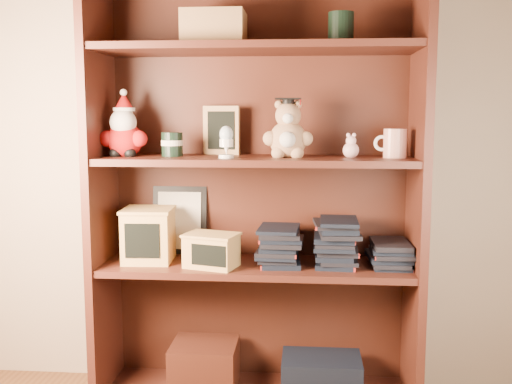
% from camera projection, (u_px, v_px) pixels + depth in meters
% --- Properties ---
extents(bookcase, '(1.20, 0.35, 1.60)m').
position_uv_depth(bookcase, '(256.00, 201.00, 2.26)').
color(bookcase, '#451D13').
rests_on(bookcase, ground).
extents(shelf_lower, '(1.14, 0.33, 0.02)m').
position_uv_depth(shelf_lower, '(256.00, 267.00, 2.24)').
color(shelf_lower, '#451D13').
rests_on(shelf_lower, ground).
extents(shelf_upper, '(1.14, 0.33, 0.02)m').
position_uv_depth(shelf_upper, '(256.00, 160.00, 2.19)').
color(shelf_upper, '#451D13').
rests_on(shelf_upper, ground).
extents(santa_plush, '(0.18, 0.13, 0.26)m').
position_uv_depth(santa_plush, '(124.00, 131.00, 2.21)').
color(santa_plush, '#A50F0F').
rests_on(santa_plush, shelf_upper).
extents(teachers_tin, '(0.08, 0.08, 0.09)m').
position_uv_depth(teachers_tin, '(172.00, 144.00, 2.21)').
color(teachers_tin, black).
rests_on(teachers_tin, shelf_upper).
extents(chalkboard_plaque, '(0.15, 0.09, 0.19)m').
position_uv_depth(chalkboard_plaque, '(221.00, 131.00, 2.30)').
color(chalkboard_plaque, '#9E7547').
rests_on(chalkboard_plaque, shelf_upper).
extents(egg_cup, '(0.05, 0.05, 0.11)m').
position_uv_depth(egg_cup, '(226.00, 141.00, 2.12)').
color(egg_cup, white).
rests_on(egg_cup, shelf_upper).
extents(grad_teddy_bear, '(0.18, 0.16, 0.22)m').
position_uv_depth(grad_teddy_bear, '(288.00, 134.00, 2.16)').
color(grad_teddy_bear, tan).
rests_on(grad_teddy_bear, shelf_upper).
extents(pink_figurine, '(0.06, 0.06, 0.09)m').
position_uv_depth(pink_figurine, '(351.00, 148.00, 2.16)').
color(pink_figurine, beige).
rests_on(pink_figurine, shelf_upper).
extents(teacher_mug, '(0.12, 0.08, 0.10)m').
position_uv_depth(teacher_mug, '(394.00, 143.00, 2.14)').
color(teacher_mug, silver).
rests_on(teacher_mug, shelf_upper).
extents(certificate_frame, '(0.22, 0.06, 0.27)m').
position_uv_depth(certificate_frame, '(180.00, 220.00, 2.39)').
color(certificate_frame, black).
rests_on(certificate_frame, shelf_lower).
extents(treats_box, '(0.20, 0.20, 0.20)m').
position_uv_depth(treats_box, '(148.00, 235.00, 2.26)').
color(treats_box, tan).
rests_on(treats_box, shelf_lower).
extents(pencils_box, '(0.22, 0.18, 0.12)m').
position_uv_depth(pencils_box, '(212.00, 250.00, 2.18)').
color(pencils_box, tan).
rests_on(pencils_box, shelf_lower).
extents(book_stack_left, '(0.14, 0.20, 0.14)m').
position_uv_depth(book_stack_left, '(280.00, 245.00, 2.23)').
color(book_stack_left, black).
rests_on(book_stack_left, shelf_lower).
extents(book_stack_mid, '(0.14, 0.20, 0.18)m').
position_uv_depth(book_stack_mid, '(336.00, 242.00, 2.21)').
color(book_stack_mid, black).
rests_on(book_stack_mid, shelf_lower).
extents(book_stack_right, '(0.14, 0.20, 0.10)m').
position_uv_depth(book_stack_right, '(392.00, 253.00, 2.19)').
color(book_stack_right, black).
rests_on(book_stack_right, shelf_lower).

